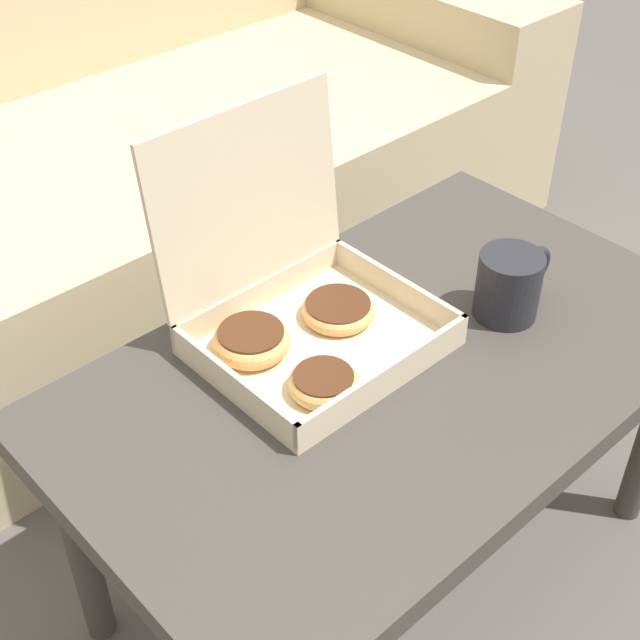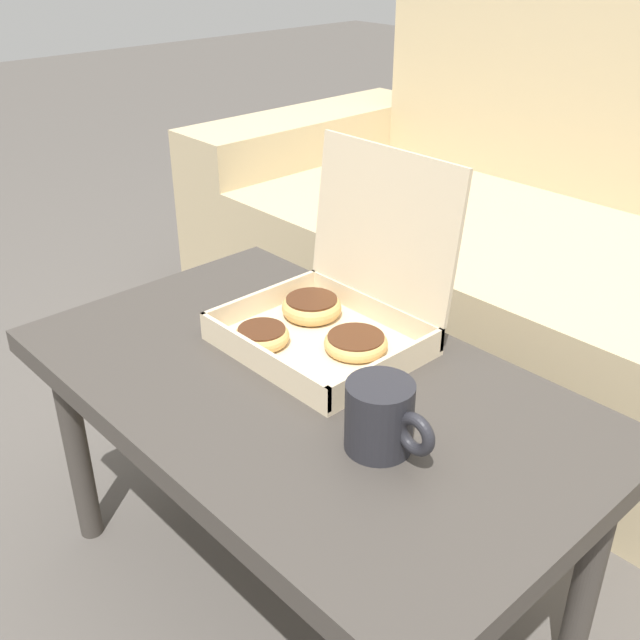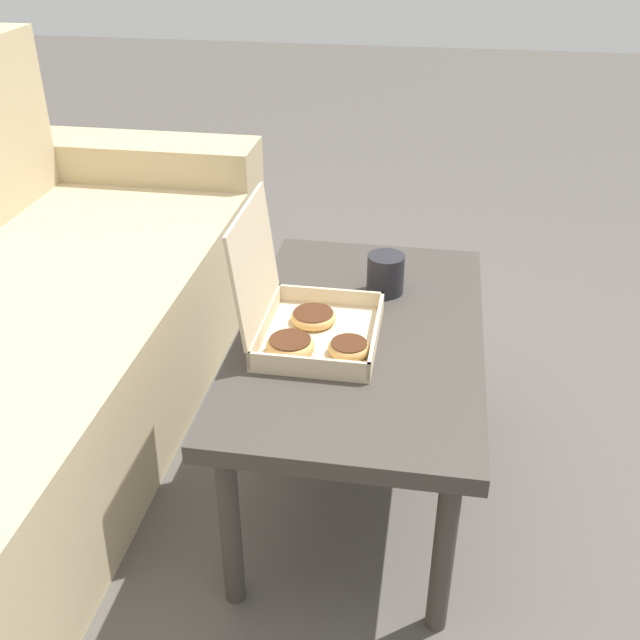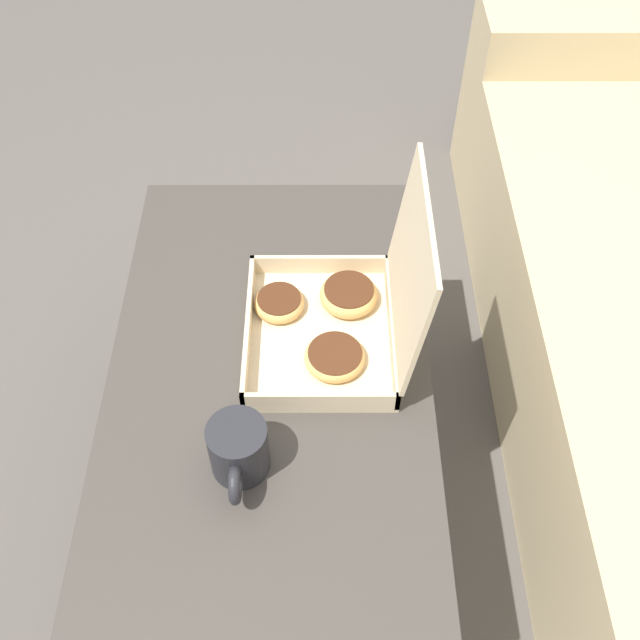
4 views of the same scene
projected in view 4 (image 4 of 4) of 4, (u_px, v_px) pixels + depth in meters
ground_plane at (349, 486)px, 1.65m from camera, size 12.00×12.00×0.00m
coffee_table at (271, 381)px, 1.33m from camera, size 0.93×0.55×0.46m
pastry_box at (341, 313)px, 1.29m from camera, size 0.31×0.29×0.31m
coffee_mug at (238, 450)px, 1.13m from camera, size 0.14×0.09×0.10m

